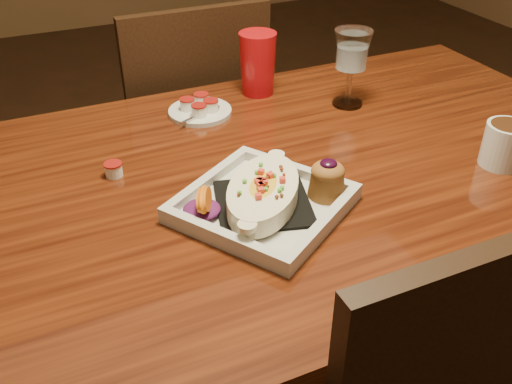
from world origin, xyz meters
name	(u,v)px	position (x,y,z in m)	size (l,w,h in m)	color
table	(285,209)	(0.00, 0.00, 0.65)	(1.50, 0.90, 0.75)	maroon
chair_far	(190,138)	(0.00, 0.63, 0.51)	(0.42, 0.42, 0.93)	black
plate	(269,196)	(-0.09, -0.11, 0.78)	(0.36, 0.36, 0.08)	silver
coffee_mug	(506,143)	(0.40, -0.16, 0.80)	(0.12, 0.08, 0.09)	silver
goblet	(352,54)	(0.27, 0.20, 0.87)	(0.09, 0.09, 0.18)	silver
saucer	(200,109)	(-0.07, 0.30, 0.76)	(0.15, 0.15, 0.10)	silver
creamer_loose	(114,169)	(-0.31, 0.11, 0.76)	(0.04, 0.04, 0.03)	white
red_tumbler	(258,64)	(0.10, 0.35, 0.83)	(0.09, 0.09, 0.15)	red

